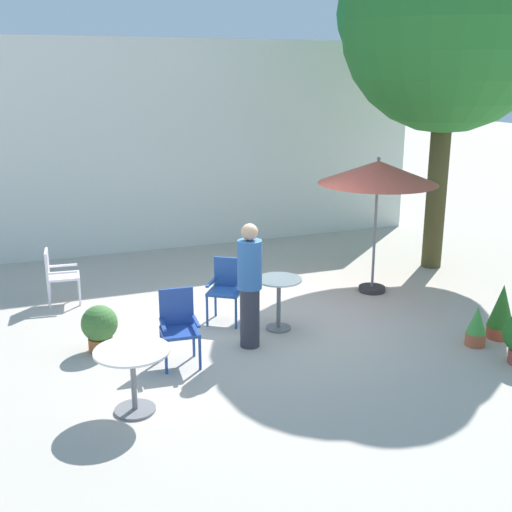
{
  "coord_description": "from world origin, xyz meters",
  "views": [
    {
      "loc": [
        -3.08,
        -7.96,
        3.53
      ],
      "look_at": [
        0.0,
        0.14,
        1.02
      ],
      "focal_mm": 44.93,
      "sensor_mm": 36.0,
      "label": 1
    }
  ],
  "objects": [
    {
      "name": "patio_umbrella_0",
      "position": [
        2.3,
        0.76,
        1.96
      ],
      "size": [
        1.91,
        1.91,
        2.23
      ],
      "color": "#2D2D2D",
      "rests_on": "ground"
    },
    {
      "name": "patio_chair_2",
      "position": [
        -2.6,
        2.02,
        0.5
      ],
      "size": [
        0.53,
        0.48,
        0.87
      ],
      "color": "white",
      "rests_on": "ground"
    },
    {
      "name": "ground_plane",
      "position": [
        0.0,
        0.0,
        0.0
      ],
      "size": [
        60.0,
        60.0,
        0.0
      ],
      "primitive_type": "plane",
      "color": "#B6AB9D"
    },
    {
      "name": "cafe_table_1",
      "position": [
        0.22,
        -0.18,
        0.52
      ],
      "size": [
        0.64,
        0.64,
        0.75
      ],
      "color": "silver",
      "rests_on": "ground"
    },
    {
      "name": "potted_plant_0",
      "position": [
        2.94,
        -1.54,
        0.38
      ],
      "size": [
        0.36,
        0.36,
        0.77
      ],
      "color": "#B04D31",
      "rests_on": "ground"
    },
    {
      "name": "shade_tree",
      "position": [
        4.14,
        1.66,
        4.32
      ],
      "size": [
        3.86,
        3.68,
        6.14
      ],
      "color": "#444020",
      "rests_on": "ground"
    },
    {
      "name": "patio_chair_1",
      "position": [
        -0.36,
        0.39,
        0.54
      ],
      "size": [
        0.63,
        0.62,
        0.93
      ],
      "color": "#244C93",
      "rests_on": "ground"
    },
    {
      "name": "villa_facade",
      "position": [
        0.0,
        4.75,
        2.07
      ],
      "size": [
        10.64,
        0.3,
        4.14
      ],
      "primitive_type": "cube",
      "color": "silver",
      "rests_on": "ground"
    },
    {
      "name": "cafe_table_0",
      "position": [
        -2.11,
        -1.74,
        0.5
      ],
      "size": [
        0.81,
        0.81,
        0.72
      ],
      "color": "silver",
      "rests_on": "ground"
    },
    {
      "name": "patio_chair_0",
      "position": [
        -1.36,
        -0.73,
        0.53
      ],
      "size": [
        0.48,
        0.47,
        0.94
      ],
      "color": "#254494",
      "rests_on": "ground"
    },
    {
      "name": "potted_plant_1",
      "position": [
        -2.24,
        -0.04,
        0.34
      ],
      "size": [
        0.47,
        0.47,
        0.62
      ],
      "color": "#B36130",
      "rests_on": "ground"
    },
    {
      "name": "standing_person",
      "position": [
        -0.36,
        -0.58,
        0.86
      ],
      "size": [
        0.32,
        0.32,
        1.67
      ],
      "color": "#33333D",
      "rests_on": "ground"
    },
    {
      "name": "potted_plant_2",
      "position": [
        2.46,
        -1.64,
        0.27
      ],
      "size": [
        0.27,
        0.27,
        0.55
      ],
      "color": "#B15938",
      "rests_on": "ground"
    }
  ]
}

